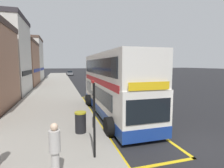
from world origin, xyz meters
TOP-DOWN VIEW (x-y plane):
  - ground_plane at (0.00, 32.00)m, footprint 260.00×260.00m
  - pavement_near at (-7.00, 32.00)m, footprint 6.00×76.00m
  - double_decker_bus at (-2.46, 6.23)m, footprint 3.19×10.88m
  - bus_bay_markings at (-2.58, 6.44)m, footprint 2.84×14.34m
  - bus_stop_sign at (-4.98, 0.38)m, footprint 0.09×0.51m
  - terrace_corner at (-14.28, 28.53)m, footprint 8.33×9.72m
  - terrace_end at (-15.21, 38.30)m, footprint 10.22×9.32m
  - parked_car_grey_kerbside at (-3.14, 53.79)m, footprint 2.09×4.20m
  - pedestrian_waiting_near_sign at (-6.36, -0.58)m, footprint 0.34×0.34m
  - litter_bin at (-5.21, 2.93)m, footprint 0.60×0.60m

SIDE VIEW (x-z plane):
  - ground_plane at x=0.00m, z-range 0.00..0.00m
  - bus_bay_markings at x=-2.58m, z-range 0.00..0.01m
  - pavement_near at x=-7.00m, z-range 0.00..0.14m
  - litter_bin at x=-5.21m, z-range 0.14..1.23m
  - parked_car_grey_kerbside at x=-3.14m, z-range -0.01..1.61m
  - pedestrian_waiting_near_sign at x=-6.36m, z-range 0.22..1.99m
  - bus_stop_sign at x=-4.98m, z-range 0.37..3.28m
  - double_decker_bus at x=-2.46m, z-range -0.14..4.26m
  - terrace_corner at x=-14.28m, z-range -0.44..8.24m
  - terrace_end at x=-15.21m, z-range 0.01..9.67m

